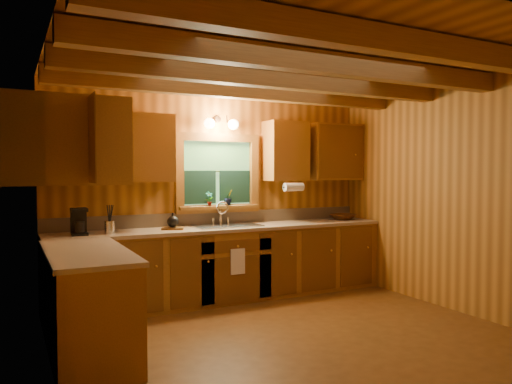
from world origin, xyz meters
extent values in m
plane|color=brown|center=(0.00, 0.00, 0.00)|extent=(4.20, 4.20, 0.00)
plane|color=brown|center=(0.00, 0.00, 2.60)|extent=(4.20, 4.20, 0.00)
plane|color=brown|center=(0.00, 1.90, 1.30)|extent=(4.20, 0.00, 4.20)
plane|color=brown|center=(0.00, -1.90, 1.30)|extent=(4.20, 0.00, 4.20)
plane|color=brown|center=(-2.10, 0.00, 1.30)|extent=(0.00, 3.80, 3.80)
plane|color=brown|center=(2.10, 0.00, 1.30)|extent=(0.00, 3.80, 3.80)
cube|color=brown|center=(0.00, -1.20, 2.49)|extent=(4.20, 0.14, 0.18)
cube|color=brown|center=(0.00, -0.40, 2.49)|extent=(4.20, 0.14, 0.18)
cube|color=brown|center=(0.00, 0.40, 2.49)|extent=(4.20, 0.14, 0.18)
cube|color=brown|center=(0.00, 1.20, 2.49)|extent=(4.20, 0.14, 0.18)
cube|color=brown|center=(0.00, 1.59, 0.43)|extent=(4.20, 0.62, 0.86)
cube|color=brown|center=(-1.79, 0.48, 0.43)|extent=(0.62, 1.60, 0.86)
cube|color=tan|center=(0.00, 1.59, 0.88)|extent=(4.20, 0.66, 0.04)
cube|color=tan|center=(-1.78, 0.48, 0.88)|extent=(0.64, 1.60, 0.04)
cube|color=#9D8669|center=(0.00, 1.89, 0.98)|extent=(4.20, 0.02, 0.16)
cube|color=white|center=(-1.47, 0.68, 0.43)|extent=(0.02, 0.60, 0.80)
cube|color=brown|center=(-1.70, 1.73, 1.84)|extent=(0.78, 0.34, 0.78)
cube|color=brown|center=(-0.92, 1.73, 1.84)|extent=(0.55, 0.34, 0.78)
cube|color=brown|center=(0.92, 1.73, 1.84)|extent=(0.55, 0.34, 0.78)
cube|color=brown|center=(1.70, 1.73, 1.84)|extent=(0.78, 0.34, 0.78)
cube|color=brown|center=(-1.93, 0.68, 1.84)|extent=(0.34, 1.10, 0.78)
cube|color=brown|center=(0.00, 1.86, 2.00)|extent=(1.12, 0.08, 0.10)
cube|color=brown|center=(0.00, 1.86, 1.10)|extent=(1.12, 0.08, 0.10)
cube|color=brown|center=(-0.51, 1.86, 1.55)|extent=(0.10, 0.08, 0.80)
cube|color=brown|center=(0.51, 1.86, 1.55)|extent=(0.10, 0.08, 0.80)
cube|color=#3C8037|center=(0.00, 1.90, 1.55)|extent=(0.92, 0.01, 0.80)
cube|color=black|center=(-0.24, 1.87, 1.37)|extent=(0.42, 0.02, 0.42)
cube|color=black|center=(0.24, 1.87, 1.37)|extent=(0.42, 0.02, 0.42)
cylinder|color=black|center=(0.00, 1.87, 1.57)|extent=(0.92, 0.01, 0.01)
cube|color=brown|center=(0.00, 1.82, 1.12)|extent=(1.06, 0.14, 0.04)
cylinder|color=black|center=(0.00, 1.86, 2.23)|extent=(0.08, 0.03, 0.08)
cylinder|color=black|center=(-0.10, 1.80, 2.23)|extent=(0.09, 0.17, 0.08)
cylinder|color=black|center=(0.10, 1.80, 2.23)|extent=(0.09, 0.17, 0.08)
sphere|color=#FFE0A5|center=(-0.16, 1.74, 2.16)|extent=(0.13, 0.13, 0.13)
sphere|color=#FFE0A5|center=(0.16, 1.74, 2.16)|extent=(0.13, 0.13, 0.13)
cylinder|color=white|center=(0.92, 1.53, 1.37)|extent=(0.27, 0.11, 0.11)
cube|color=white|center=(0.00, 1.26, 0.52)|extent=(0.18, 0.01, 0.30)
cube|color=silver|center=(0.00, 1.60, 0.91)|extent=(0.82, 0.48, 0.02)
cube|color=#262628|center=(-0.19, 1.60, 0.84)|extent=(0.34, 0.40, 0.14)
cube|color=#262628|center=(0.19, 1.60, 0.84)|extent=(0.34, 0.40, 0.14)
cylinder|color=silver|center=(0.00, 1.78, 1.01)|extent=(0.04, 0.04, 0.22)
torus|color=silver|center=(0.00, 1.72, 1.12)|extent=(0.16, 0.02, 0.16)
cube|color=black|center=(-1.72, 1.54, 0.91)|extent=(0.16, 0.20, 0.03)
cube|color=black|center=(-1.72, 1.60, 1.05)|extent=(0.16, 0.07, 0.27)
cube|color=black|center=(-1.72, 1.52, 1.17)|extent=(0.16, 0.18, 0.04)
cylinder|color=black|center=(-1.72, 1.51, 0.99)|extent=(0.10, 0.10, 0.12)
cylinder|color=silver|center=(-1.41, 1.52, 0.97)|extent=(0.11, 0.11, 0.14)
cylinder|color=black|center=(-1.42, 1.51, 1.11)|extent=(0.03, 0.03, 0.20)
cylinder|color=black|center=(-1.41, 1.52, 1.11)|extent=(0.01, 0.01, 0.20)
cylinder|color=black|center=(-1.39, 1.53, 1.11)|extent=(0.03, 0.03, 0.20)
cylinder|color=black|center=(-1.38, 1.53, 1.11)|extent=(0.04, 0.05, 0.20)
cube|color=brown|center=(-0.68, 1.59, 0.91)|extent=(0.30, 0.26, 0.02)
sphere|color=black|center=(-0.68, 1.59, 0.99)|extent=(0.13, 0.13, 0.13)
cylinder|color=black|center=(-0.68, 1.59, 1.07)|extent=(0.02, 0.02, 0.04)
imported|color=#48230C|center=(1.77, 1.60, 0.94)|extent=(0.41, 0.41, 0.08)
imported|color=brown|center=(-0.14, 1.81, 1.23)|extent=(0.10, 0.07, 0.18)
imported|color=brown|center=(0.13, 1.82, 1.24)|extent=(0.14, 0.13, 0.20)
camera|label=1|loc=(-2.39, -3.87, 1.57)|focal=34.29mm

